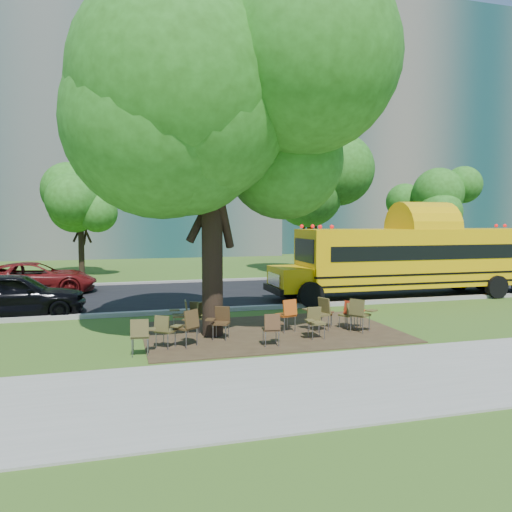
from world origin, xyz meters
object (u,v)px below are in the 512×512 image
object	(u,v)px
chair_0	(141,333)
chair_3	(220,320)
chair_9	(195,314)
chair_12	(325,311)
chair_6	(320,311)
chair_7	(353,311)
chair_14	(360,312)
school_bus	(419,258)
black_car	(14,295)
chair_5	(315,320)
chair_8	(182,312)
chair_11	(288,312)
chair_4	(272,326)
bg_car_red	(35,278)
chair_10	(204,314)
main_tree	(211,122)
chair_13	(349,312)
chair_2	(189,324)
chair_1	(165,328)

from	to	relation	value
chair_0	chair_3	world-z (taller)	chair_0
chair_9	chair_12	size ratio (longest dim) A/B	1.11
chair_0	chair_6	world-z (taller)	chair_6
chair_7	chair_14	size ratio (longest dim) A/B	0.84
school_bus	black_car	size ratio (longest dim) A/B	2.62
chair_5	chair_8	bearing A→B (deg)	-28.38
chair_12	chair_5	bearing A→B (deg)	-4.65
chair_3	chair_5	xyz separation A→B (m)	(2.41, -0.59, -0.02)
chair_11	black_car	xyz separation A→B (m)	(-7.75, 4.45, 0.16)
black_car	chair_5	bearing A→B (deg)	-124.72
chair_4	chair_9	bearing A→B (deg)	133.22
black_car	chair_4	bearing A→B (deg)	-131.94
bg_car_red	chair_6	bearing A→B (deg)	-139.60
chair_10	chair_5	bearing A→B (deg)	97.98
chair_9	black_car	size ratio (longest dim) A/B	0.20
black_car	main_tree	bearing A→B (deg)	-128.82
chair_5	chair_8	size ratio (longest dim) A/B	0.95
chair_0	black_car	distance (m)	6.89
main_tree	chair_8	size ratio (longest dim) A/B	10.56
chair_0	chair_9	xyz separation A→B (m)	(1.57, 2.11, -0.02)
chair_7	chair_13	size ratio (longest dim) A/B	1.03
chair_8	black_car	xyz separation A→B (m)	(-4.92, 3.51, 0.19)
chair_5	chair_9	bearing A→B (deg)	-28.29
chair_7	chair_10	bearing A→B (deg)	-124.95
black_car	chair_7	bearing A→B (deg)	-116.23
main_tree	chair_2	xyz separation A→B (m)	(-0.79, -1.02, -5.11)
chair_3	chair_7	xyz separation A→B (m)	(3.95, 0.29, -0.04)
chair_8	chair_11	size ratio (longest dim) A/B	0.93
chair_3	chair_12	bearing A→B (deg)	-142.96
chair_6	chair_5	bearing A→B (deg)	128.78
chair_6	chair_13	distance (m)	0.92
chair_7	chair_8	distance (m)	4.90
chair_0	chair_12	xyz separation A→B (m)	(5.31, 1.71, -0.07)
chair_11	chair_12	xyz separation A→B (m)	(1.25, 0.33, -0.11)
chair_9	school_bus	bearing A→B (deg)	-135.52
chair_12	bg_car_red	distance (m)	13.00
chair_1	chair_2	distance (m)	0.57
school_bus	chair_10	distance (m)	10.49
chair_9	bg_car_red	world-z (taller)	bg_car_red
chair_8	black_car	size ratio (longest dim) A/B	0.20
chair_6	chair_10	distance (m)	3.24
chair_6	chair_0	bearing A→B (deg)	84.22
chair_14	chair_2	bearing A→B (deg)	-121.04
main_tree	chair_6	bearing A→B (deg)	-4.68
chair_0	chair_8	bearing A→B (deg)	68.10
chair_2	black_car	size ratio (longest dim) A/B	0.22
chair_3	chair_10	size ratio (longest dim) A/B	0.99
school_bus	chair_3	xyz separation A→B (m)	(-9.27, -4.97, -1.07)
chair_8	bg_car_red	bearing A→B (deg)	34.87
chair_12	chair_0	bearing A→B (deg)	-43.36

